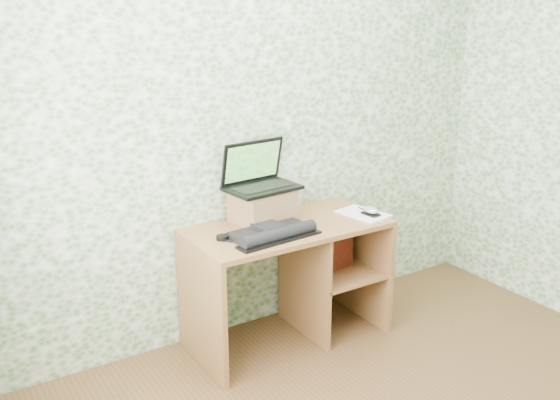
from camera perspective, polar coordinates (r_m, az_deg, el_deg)
wall_back at (r=3.82m, az=-1.81°, el=6.79°), size 3.50×0.00×3.50m
wall_left at (r=1.65m, az=-23.99°, el=-9.34°), size 0.00×3.50×3.50m
desk at (r=3.87m, az=1.43°, el=-5.74°), size 1.20×0.60×0.75m
riser at (r=3.75m, az=-1.61°, el=-0.51°), size 0.36×0.31×0.20m
laptop at (r=3.74m, az=-1.99°, el=2.09°), size 0.45×0.34×0.28m
keyboard at (r=3.52m, az=-0.64°, el=-3.00°), size 0.53×0.31×0.07m
headphones at (r=3.52m, az=-4.25°, el=-3.35°), size 0.20×0.17×0.02m
notepad at (r=3.92m, az=7.56°, el=-1.30°), size 0.27×0.34×0.01m
mouse at (r=3.88m, az=8.30°, el=-1.08°), size 0.09×0.13×0.04m
pen at (r=3.96m, az=7.81°, el=-0.93°), size 0.01×0.13×0.01m
red_box at (r=3.97m, az=4.92°, el=-4.08°), size 0.29×0.13×0.33m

